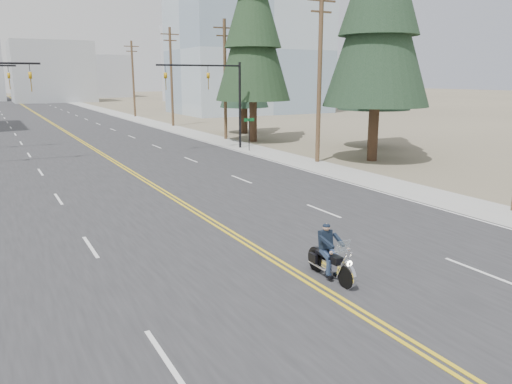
{
  "coord_description": "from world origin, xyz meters",
  "views": [
    {
      "loc": [
        -7.84,
        -5.28,
        5.82
      ],
      "look_at": [
        0.9,
        10.74,
        1.6
      ],
      "focal_mm": 35.0,
      "sensor_mm": 36.0,
      "label": 1
    }
  ],
  "objects": [
    {
      "name": "utility_pole_d",
      "position": [
        12.5,
        53.0,
        5.98
      ],
      "size": [
        2.2,
        0.3,
        11.5
      ],
      "color": "brown",
      "rests_on": "ground"
    },
    {
      "name": "motorcyclist",
      "position": [
        0.67,
        5.74,
        0.82
      ],
      "size": [
        0.93,
        2.11,
        1.63
      ],
      "primitive_type": null,
      "rotation": [
        0.0,
        0.0,
        3.12
      ],
      "color": "black",
      "rests_on": "ground"
    },
    {
      "name": "street_sign",
      "position": [
        10.8,
        30.0,
        1.8
      ],
      "size": [
        0.9,
        0.06,
        2.62
      ],
      "color": "black",
      "rests_on": "ground"
    },
    {
      "name": "utility_pole_b",
      "position": [
        12.5,
        23.0,
        5.98
      ],
      "size": [
        2.2,
        0.3,
        11.5
      ],
      "color": "brown",
      "rests_on": "ground"
    },
    {
      "name": "utility_pole_e",
      "position": [
        12.5,
        70.0,
        5.73
      ],
      "size": [
        2.2,
        0.3,
        11.0
      ],
      "color": "brown",
      "rests_on": "ground"
    },
    {
      "name": "utility_pole_c",
      "position": [
        12.5,
        38.0,
        5.73
      ],
      "size": [
        2.2,
        0.3,
        11.0
      ],
      "color": "brown",
      "rests_on": "ground"
    },
    {
      "name": "haze_bldg_e",
      "position": [
        25.0,
        150.0,
        6.0
      ],
      "size": [
        14.0,
        14.0,
        12.0
      ],
      "primitive_type": "cube",
      "color": "#B7BCC6",
      "rests_on": "ground"
    },
    {
      "name": "road",
      "position": [
        0.0,
        70.0,
        0.01
      ],
      "size": [
        20.0,
        200.0,
        0.01
      ],
      "primitive_type": "cube",
      "color": "#303033",
      "rests_on": "ground"
    },
    {
      "name": "conifer_mid",
      "position": [
        20.91,
        26.93,
        9.12
      ],
      "size": [
        5.96,
        5.96,
        15.89
      ],
      "rotation": [
        0.0,
        0.0,
        -0.09
      ],
      "color": "#382619",
      "rests_on": "ground"
    },
    {
      "name": "sidewalk_right",
      "position": [
        11.5,
        70.0,
        0.01
      ],
      "size": [
        3.0,
        200.0,
        0.01
      ],
      "primitive_type": "cube",
      "color": "#A5A5A0",
      "rests_on": "ground"
    },
    {
      "name": "traffic_mast_right",
      "position": [
        8.98,
        32.0,
        4.94
      ],
      "size": [
        7.1,
        0.26,
        7.0
      ],
      "color": "black",
      "rests_on": "ground"
    },
    {
      "name": "haze_bldg_b",
      "position": [
        8.0,
        125.0,
        7.0
      ],
      "size": [
        18.0,
        14.0,
        14.0
      ],
      "primitive_type": "cube",
      "color": "#ADB2B7",
      "rests_on": "ground"
    },
    {
      "name": "conifer_tall",
      "position": [
        13.98,
        35.23,
        10.77
      ],
      "size": [
        6.75,
        6.75,
        18.75
      ],
      "rotation": [
        0.0,
        0.0,
        -0.37
      ],
      "color": "#382619",
      "rests_on": "ground"
    },
    {
      "name": "conifer_far",
      "position": [
        16.46,
        41.79,
        7.84
      ],
      "size": [
        5.1,
        5.1,
        13.67
      ],
      "rotation": [
        0.0,
        0.0,
        0.23
      ],
      "color": "#382619",
      "rests_on": "ground"
    },
    {
      "name": "haze_bldg_c",
      "position": [
        40.0,
        110.0,
        9.0
      ],
      "size": [
        16.0,
        12.0,
        18.0
      ],
      "primitive_type": "cube",
      "color": "#B7BCC6",
      "rests_on": "ground"
    },
    {
      "name": "glass_building",
      "position": [
        32.0,
        70.0,
        10.0
      ],
      "size": [
        24.0,
        16.0,
        20.0
      ],
      "primitive_type": "cube",
      "color": "#9EB5CC",
      "rests_on": "ground"
    }
  ]
}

